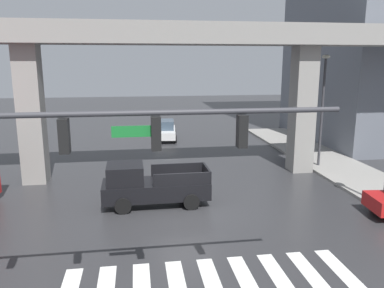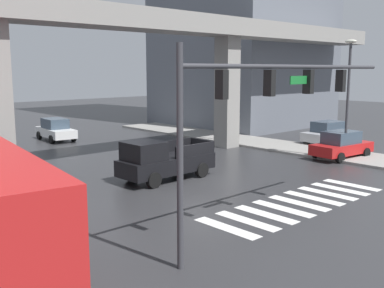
{
  "view_description": "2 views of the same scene",
  "coord_description": "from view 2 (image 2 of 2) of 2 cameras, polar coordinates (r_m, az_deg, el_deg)",
  "views": [
    {
      "loc": [
        -2.22,
        -16.73,
        6.84
      ],
      "look_at": [
        0.69,
        2.86,
        2.54
      ],
      "focal_mm": 35.73,
      "sensor_mm": 36.0,
      "label": 1
    },
    {
      "loc": [
        -15.6,
        -16.41,
        5.51
      ],
      "look_at": [
        0.68,
        1.26,
        1.54
      ],
      "focal_mm": 42.36,
      "sensor_mm": 36.0,
      "label": 2
    }
  ],
  "objects": [
    {
      "name": "traffic_signal_mast",
      "position": [
        14.66,
        9.35,
        5.95
      ],
      "size": [
        10.89,
        0.32,
        6.2
      ],
      "color": "#38383D",
      "rests_on": "ground"
    },
    {
      "name": "street_lamp_near_corner",
      "position": [
        28.64,
        19.11,
        6.96
      ],
      "size": [
        0.44,
        0.7,
        7.24
      ],
      "color": "#38383D",
      "rests_on": "ground"
    },
    {
      "name": "ground_plane",
      "position": [
        23.31,
        0.88,
        -4.3
      ],
      "size": [
        120.0,
        120.0,
        0.0
      ],
      "primitive_type": "plane",
      "color": "#2D2D30"
    },
    {
      "name": "street_lamp_mid_block",
      "position": [
        33.77,
        5.65,
        7.72
      ],
      "size": [
        0.44,
        0.7,
        7.24
      ],
      "color": "#38383D",
      "rests_on": "ground"
    },
    {
      "name": "pickup_truck",
      "position": [
        22.7,
        -3.76,
        -2.13
      ],
      "size": [
        5.13,
        2.14,
        2.08
      ],
      "color": "black",
      "rests_on": "ground"
    },
    {
      "name": "sedan_silver",
      "position": [
        35.07,
        16.76,
        1.35
      ],
      "size": [
        4.45,
        2.29,
        1.72
      ],
      "color": "#A8AAAF",
      "rests_on": "ground"
    },
    {
      "name": "sidewalk_east",
      "position": [
        32.63,
        12.27,
        -0.42
      ],
      "size": [
        4.0,
        36.0,
        0.15
      ],
      "primitive_type": "cube",
      "color": "gray",
      "rests_on": "ground"
    },
    {
      "name": "sedan_white",
      "position": [
        37.01,
        -16.8,
        1.75
      ],
      "size": [
        2.23,
        4.43,
        1.72
      ],
      "color": "silver",
      "rests_on": "ground"
    },
    {
      "name": "elevated_overpass",
      "position": [
        27.04,
        -7.47,
        13.99
      ],
      "size": [
        50.43,
        2.59,
        8.96
      ],
      "color": "gray",
      "rests_on": "ground"
    },
    {
      "name": "crosswalk_stripes",
      "position": [
        19.52,
        13.28,
        -7.25
      ],
      "size": [
        9.35,
        2.8,
        0.01
      ],
      "color": "silver",
      "rests_on": "ground"
    },
    {
      "name": "sedan_red",
      "position": [
        29.73,
        18.31,
        -0.11
      ],
      "size": [
        4.46,
        2.29,
        1.72
      ],
      "color": "red",
      "rests_on": "ground"
    }
  ]
}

